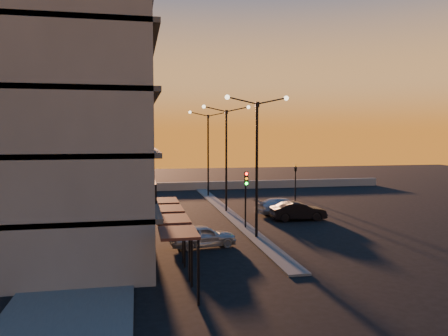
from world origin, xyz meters
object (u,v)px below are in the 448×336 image
traffic_light_main (246,190)px  car_wagon (283,206)px  streetlamp_mid (226,150)px  car_hatchback (203,236)px  car_sedan (298,211)px

traffic_light_main → car_wagon: traffic_light_main is taller
streetlamp_mid → traffic_light_main: (0.00, -7.13, -2.70)m
traffic_light_main → car_hatchback: (-3.83, -4.37, -2.19)m
car_hatchback → traffic_light_main: bearing=-50.3°
traffic_light_main → car_hatchback: bearing=-131.2°
streetlamp_mid → traffic_light_main: streetlamp_mid is taller
car_sedan → car_wagon: size_ratio=0.91×
traffic_light_main → car_sedan: traffic_light_main is taller
streetlamp_mid → car_sedan: bearing=-42.9°
car_sedan → traffic_light_main: bearing=117.5°
car_wagon → traffic_light_main: bearing=128.1°
car_hatchback → car_wagon: (8.46, 9.48, 0.02)m
traffic_light_main → car_hatchback: 6.21m
streetlamp_mid → car_sedan: 8.38m
traffic_light_main → streetlamp_mid: bearing=90.0°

